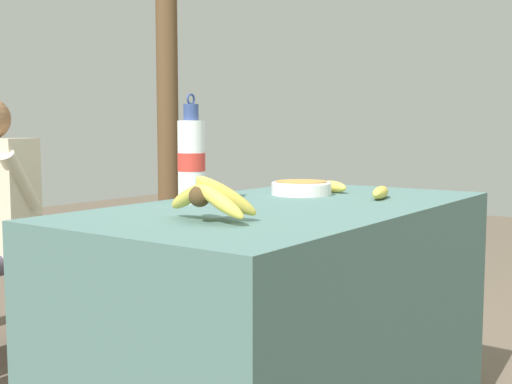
{
  "coord_description": "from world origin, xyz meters",
  "views": [
    {
      "loc": [
        -1.56,
        -1.0,
        1.0
      ],
      "look_at": [
        -0.09,
        0.05,
        0.82
      ],
      "focal_mm": 45.0,
      "sensor_mm": 36.0,
      "label": 1
    }
  ],
  "objects_px": {
    "serving_bowl": "(301,187)",
    "loose_banana_side": "(333,186)",
    "support_post_far": "(168,108)",
    "wooden_bench": "(30,269)",
    "water_bottle": "(191,160)",
    "banana_bunch_green": "(116,226)",
    "banana_bunch_ripe": "(209,196)",
    "loose_banana_front": "(381,193)"
  },
  "relations": [
    {
      "from": "serving_bowl",
      "to": "loose_banana_side",
      "type": "distance_m",
      "value": 0.14
    },
    {
      "from": "loose_banana_side",
      "to": "support_post_far",
      "type": "bearing_deg",
      "value": 59.38
    },
    {
      "from": "serving_bowl",
      "to": "wooden_bench",
      "type": "relative_size",
      "value": 0.12
    },
    {
      "from": "support_post_far",
      "to": "water_bottle",
      "type": "bearing_deg",
      "value": -134.69
    },
    {
      "from": "water_bottle",
      "to": "loose_banana_side",
      "type": "distance_m",
      "value": 0.57
    },
    {
      "from": "water_bottle",
      "to": "banana_bunch_green",
      "type": "distance_m",
      "value": 1.46
    },
    {
      "from": "serving_bowl",
      "to": "banana_bunch_green",
      "type": "height_order",
      "value": "serving_bowl"
    },
    {
      "from": "banana_bunch_ripe",
      "to": "loose_banana_side",
      "type": "height_order",
      "value": "banana_bunch_ripe"
    },
    {
      "from": "serving_bowl",
      "to": "wooden_bench",
      "type": "height_order",
      "value": "serving_bowl"
    },
    {
      "from": "support_post_far",
      "to": "loose_banana_front",
      "type": "bearing_deg",
      "value": -119.93
    },
    {
      "from": "loose_banana_side",
      "to": "loose_banana_front",
      "type": "bearing_deg",
      "value": -114.11
    },
    {
      "from": "water_bottle",
      "to": "support_post_far",
      "type": "distance_m",
      "value": 2.26
    },
    {
      "from": "serving_bowl",
      "to": "loose_banana_front",
      "type": "distance_m",
      "value": 0.27
    },
    {
      "from": "support_post_far",
      "to": "banana_bunch_green",
      "type": "bearing_deg",
      "value": -153.07
    },
    {
      "from": "banana_bunch_ripe",
      "to": "banana_bunch_green",
      "type": "relative_size",
      "value": 1.1
    },
    {
      "from": "serving_bowl",
      "to": "banana_bunch_green",
      "type": "relative_size",
      "value": 0.8
    },
    {
      "from": "loose_banana_front",
      "to": "banana_bunch_green",
      "type": "distance_m",
      "value": 1.65
    },
    {
      "from": "banana_bunch_ripe",
      "to": "loose_banana_front",
      "type": "bearing_deg",
      "value": -9.61
    },
    {
      "from": "loose_banana_front",
      "to": "banana_bunch_green",
      "type": "bearing_deg",
      "value": 78.16
    },
    {
      "from": "banana_bunch_ripe",
      "to": "water_bottle",
      "type": "relative_size",
      "value": 0.85
    },
    {
      "from": "serving_bowl",
      "to": "loose_banana_side",
      "type": "xyz_separation_m",
      "value": [
        0.14,
        -0.04,
        -0.01
      ]
    },
    {
      "from": "serving_bowl",
      "to": "water_bottle",
      "type": "bearing_deg",
      "value": 160.87
    },
    {
      "from": "serving_bowl",
      "to": "water_bottle",
      "type": "distance_m",
      "value": 0.43
    },
    {
      "from": "loose_banana_front",
      "to": "banana_bunch_green",
      "type": "relative_size",
      "value": 0.67
    },
    {
      "from": "loose_banana_front",
      "to": "loose_banana_side",
      "type": "height_order",
      "value": "same"
    },
    {
      "from": "banana_bunch_ripe",
      "to": "wooden_bench",
      "type": "xyz_separation_m",
      "value": [
        0.52,
        1.47,
        -0.46
      ]
    },
    {
      "from": "loose_banana_front",
      "to": "support_post_far",
      "type": "distance_m",
      "value": 2.33
    },
    {
      "from": "loose_banana_side",
      "to": "wooden_bench",
      "type": "relative_size",
      "value": 0.09
    },
    {
      "from": "serving_bowl",
      "to": "loose_banana_front",
      "type": "height_order",
      "value": "serving_bowl"
    },
    {
      "from": "wooden_bench",
      "to": "banana_bunch_ripe",
      "type": "bearing_deg",
      "value": -109.55
    },
    {
      "from": "banana_bunch_green",
      "to": "support_post_far",
      "type": "bearing_deg",
      "value": 26.93
    },
    {
      "from": "banana_bunch_ripe",
      "to": "serving_bowl",
      "type": "relative_size",
      "value": 1.36
    },
    {
      "from": "banana_bunch_ripe",
      "to": "support_post_far",
      "type": "xyz_separation_m",
      "value": [
        1.85,
        1.89,
        0.29
      ]
    },
    {
      "from": "banana_bunch_green",
      "to": "loose_banana_side",
      "type": "bearing_deg",
      "value": -99.66
    },
    {
      "from": "loose_banana_front",
      "to": "banana_bunch_green",
      "type": "height_order",
      "value": "loose_banana_front"
    },
    {
      "from": "serving_bowl",
      "to": "banana_bunch_ripe",
      "type": "bearing_deg",
      "value": -167.14
    },
    {
      "from": "water_bottle",
      "to": "loose_banana_front",
      "type": "relative_size",
      "value": 1.92
    },
    {
      "from": "banana_bunch_green",
      "to": "wooden_bench",
      "type": "bearing_deg",
      "value": 179.97
    },
    {
      "from": "banana_bunch_ripe",
      "to": "banana_bunch_green",
      "type": "height_order",
      "value": "banana_bunch_ripe"
    },
    {
      "from": "loose_banana_front",
      "to": "support_post_far",
      "type": "bearing_deg",
      "value": 60.07
    },
    {
      "from": "serving_bowl",
      "to": "loose_banana_side",
      "type": "height_order",
      "value": "serving_bowl"
    },
    {
      "from": "banana_bunch_green",
      "to": "loose_banana_front",
      "type": "bearing_deg",
      "value": -101.84
    }
  ]
}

